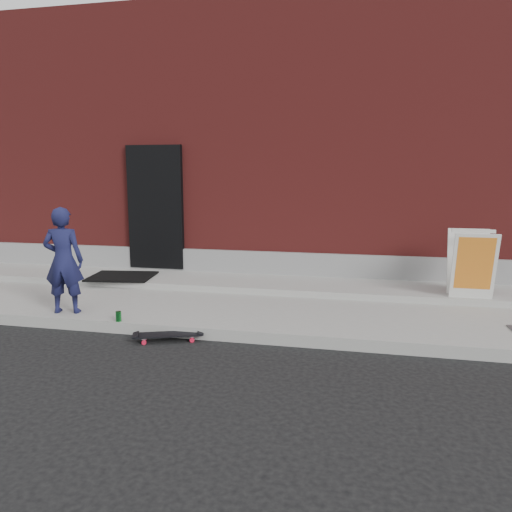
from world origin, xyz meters
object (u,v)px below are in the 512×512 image
(child, at_px, (63,260))
(soda_can, at_px, (119,316))
(pizza_sign, at_px, (471,263))
(skateboard, at_px, (168,335))

(child, distance_m, soda_can, 1.13)
(child, distance_m, pizza_sign, 5.72)
(skateboard, distance_m, pizza_sign, 4.41)
(child, relative_size, soda_can, 10.99)
(soda_can, bearing_deg, pizza_sign, 22.88)
(skateboard, height_order, soda_can, soda_can)
(child, relative_size, skateboard, 1.70)
(child, distance_m, skateboard, 1.87)
(child, xyz_separation_m, soda_can, (0.90, -0.23, -0.65))
(pizza_sign, bearing_deg, child, -162.74)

